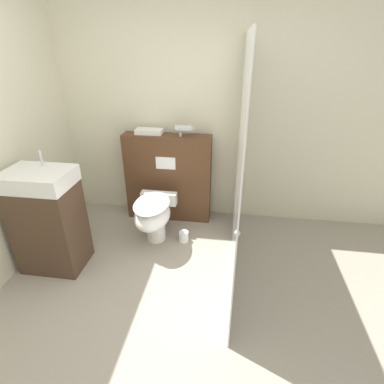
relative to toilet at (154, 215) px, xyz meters
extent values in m
plane|color=#9E9384|center=(0.32, -1.24, -0.33)|extent=(12.00, 12.00, 0.00)
cube|color=beige|center=(0.32, 0.73, 0.92)|extent=(8.00, 0.06, 2.50)
cube|color=#51331E|center=(0.05, 0.54, 0.18)|extent=(0.99, 0.20, 1.03)
cube|color=white|center=(0.05, 0.44, 0.41)|extent=(0.22, 0.01, 0.14)
cube|color=silver|center=(0.83, -0.23, 0.68)|extent=(0.01, 1.86, 2.02)
sphere|color=#B2B2B7|center=(0.83, -1.13, 0.64)|extent=(0.04, 0.04, 0.04)
cylinder|color=white|center=(0.00, 0.05, -0.17)|extent=(0.20, 0.20, 0.33)
ellipsoid|color=white|center=(0.00, -0.04, 0.03)|extent=(0.36, 0.52, 0.25)
ellipsoid|color=white|center=(0.00, -0.04, 0.16)|extent=(0.35, 0.51, 0.02)
cube|color=white|center=(0.00, 0.25, 0.07)|extent=(0.39, 0.10, 0.14)
cube|color=#473323|center=(-0.85, -0.48, 0.09)|extent=(0.55, 0.41, 0.84)
cube|color=white|center=(-0.85, -0.48, 0.58)|extent=(0.57, 0.41, 0.14)
cylinder|color=silver|center=(-0.85, -0.37, 0.72)|extent=(0.02, 0.02, 0.14)
cylinder|color=#B7B7BC|center=(0.24, 0.51, 0.79)|extent=(0.17, 0.07, 0.07)
cone|color=#B7B7BC|center=(0.34, 0.51, 0.79)|extent=(0.03, 0.06, 0.06)
cylinder|color=#B7B7BC|center=(0.21, 0.51, 0.74)|extent=(0.03, 0.03, 0.08)
cube|color=white|center=(-0.15, 0.56, 0.72)|extent=(0.30, 0.15, 0.05)
cylinder|color=white|center=(0.31, 0.06, -0.28)|extent=(0.10, 0.10, 0.11)
camera|label=1|loc=(0.77, -2.57, 1.63)|focal=28.00mm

